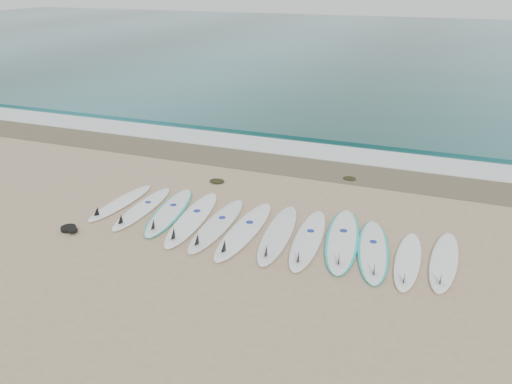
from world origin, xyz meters
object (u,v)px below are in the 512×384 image
(surfboard_6, at_px, (277,234))
(surfboard_11, at_px, (444,262))
(surfboard_0, at_px, (119,203))
(leash_coil, at_px, (69,229))

(surfboard_6, bearing_deg, surfboard_11, -3.20)
(surfboard_0, relative_size, leash_coil, 5.03)
(surfboard_11, height_order, leash_coil, surfboard_11)
(surfboard_0, bearing_deg, surfboard_6, 1.23)
(surfboard_11, distance_m, leash_coil, 7.71)
(surfboard_0, height_order, surfboard_11, surfboard_11)
(surfboard_0, bearing_deg, surfboard_11, 3.19)
(surfboard_6, bearing_deg, surfboard_0, 172.44)
(surfboard_6, distance_m, leash_coil, 4.47)
(surfboard_11, bearing_deg, surfboard_0, -177.22)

